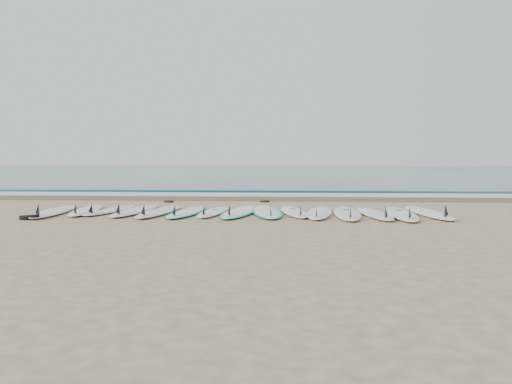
# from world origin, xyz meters

# --- Properties ---
(ground) EXTENTS (120.00, 120.00, 0.00)m
(ground) POSITION_xyz_m (0.00, 0.00, 0.00)
(ground) COLOR tan
(ocean) EXTENTS (120.00, 55.00, 0.03)m
(ocean) POSITION_xyz_m (0.00, 32.50, 0.01)
(ocean) COLOR #1E595E
(ocean) RESTS_ON ground
(wet_sand_band) EXTENTS (120.00, 1.80, 0.01)m
(wet_sand_band) POSITION_xyz_m (0.00, 4.10, 0.01)
(wet_sand_band) COLOR brown
(wet_sand_band) RESTS_ON ground
(foam_band) EXTENTS (120.00, 1.40, 0.04)m
(foam_band) POSITION_xyz_m (0.00, 5.50, 0.02)
(foam_band) COLOR silver
(foam_band) RESTS_ON ground
(wave_crest) EXTENTS (120.00, 1.00, 0.10)m
(wave_crest) POSITION_xyz_m (0.00, 7.00, 0.05)
(wave_crest) COLOR #1E595E
(wave_crest) RESTS_ON ground
(surfboard_0) EXTENTS (0.90, 2.82, 0.35)m
(surfboard_0) POSITION_xyz_m (-4.28, -0.27, 0.06)
(surfboard_0) COLOR white
(surfboard_0) RESTS_ON ground
(surfboard_1) EXTENTS (0.89, 2.61, 0.33)m
(surfboard_1) POSITION_xyz_m (-3.66, 0.07, 0.06)
(surfboard_1) COLOR white
(surfboard_1) RESTS_ON ground
(surfboard_2) EXTENTS (0.88, 2.41, 0.30)m
(surfboard_2) POSITION_xyz_m (-3.09, 0.12, 0.05)
(surfboard_2) COLOR white
(surfboard_2) RESTS_ON ground
(surfboard_3) EXTENTS (0.78, 2.77, 0.35)m
(surfboard_3) POSITION_xyz_m (-2.47, 0.04, 0.06)
(surfboard_3) COLOR white
(surfboard_3) RESTS_ON ground
(surfboard_4) EXTENTS (0.81, 2.78, 0.35)m
(surfboard_4) POSITION_xyz_m (-1.85, -0.12, 0.06)
(surfboard_4) COLOR white
(surfboard_4) RESTS_ON ground
(surfboard_5) EXTENTS (0.86, 2.59, 0.32)m
(surfboard_5) POSITION_xyz_m (-1.20, -0.12, 0.05)
(surfboard_5) COLOR white
(surfboard_5) RESTS_ON ground
(surfboard_6) EXTENTS (0.70, 2.40, 0.30)m
(surfboard_6) POSITION_xyz_m (-0.60, -0.07, 0.05)
(surfboard_6) COLOR white
(surfboard_6) RESTS_ON ground
(surfboard_7) EXTENTS (0.97, 2.74, 0.34)m
(surfboard_7) POSITION_xyz_m (0.00, -0.05, 0.05)
(surfboard_7) COLOR white
(surfboard_7) RESTS_ON ground
(surfboard_8) EXTENTS (1.00, 2.85, 0.35)m
(surfboard_8) POSITION_xyz_m (0.64, 0.05, 0.05)
(surfboard_8) COLOR white
(surfboard_8) RESTS_ON ground
(surfboard_9) EXTENTS (0.86, 2.52, 0.32)m
(surfboard_9) POSITION_xyz_m (1.27, 0.05, 0.05)
(surfboard_9) COLOR white
(surfboard_9) RESTS_ON ground
(surfboard_10) EXTENTS (0.86, 2.65, 0.33)m
(surfboard_10) POSITION_xyz_m (1.83, -0.17, 0.06)
(surfboard_10) COLOR white
(surfboard_10) RESTS_ON ground
(surfboard_11) EXTENTS (0.74, 2.84, 0.36)m
(surfboard_11) POSITION_xyz_m (2.45, -0.24, 0.06)
(surfboard_11) COLOR white
(surfboard_11) RESTS_ON ground
(surfboard_12) EXTENTS (0.72, 2.60, 0.33)m
(surfboard_12) POSITION_xyz_m (3.06, -0.25, 0.06)
(surfboard_12) COLOR white
(surfboard_12) RESTS_ON ground
(surfboard_13) EXTENTS (0.78, 2.92, 0.37)m
(surfboard_13) POSITION_xyz_m (3.63, -0.28, 0.06)
(surfboard_13) COLOR white
(surfboard_13) RESTS_ON ground
(surfboard_14) EXTENTS (0.77, 2.84, 0.36)m
(surfboard_14) POSITION_xyz_m (4.30, -0.03, 0.06)
(surfboard_14) COLOR white
(surfboard_14) RESTS_ON ground
(seaweed_near) EXTENTS (0.32, 0.25, 0.06)m
(seaweed_near) POSITION_xyz_m (-2.30, 2.74, 0.03)
(seaweed_near) COLOR black
(seaweed_near) RESTS_ON ground
(seaweed_far) EXTENTS (0.32, 0.25, 0.06)m
(seaweed_far) POSITION_xyz_m (0.46, 2.98, 0.03)
(seaweed_far) COLOR black
(seaweed_far) RESTS_ON ground
(leash_coil) EXTENTS (0.46, 0.36, 0.11)m
(leash_coil) POSITION_xyz_m (-4.30, -1.33, 0.05)
(leash_coil) COLOR black
(leash_coil) RESTS_ON ground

